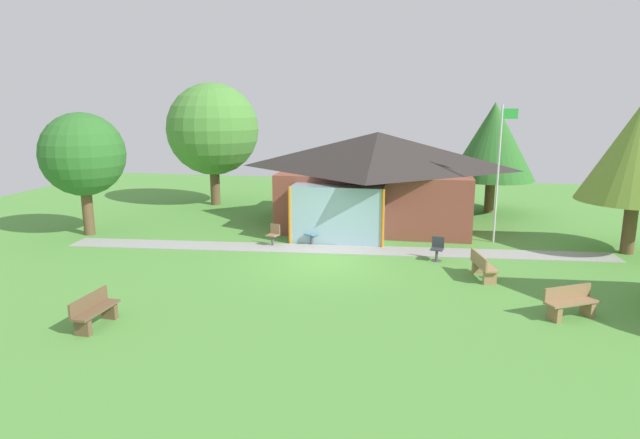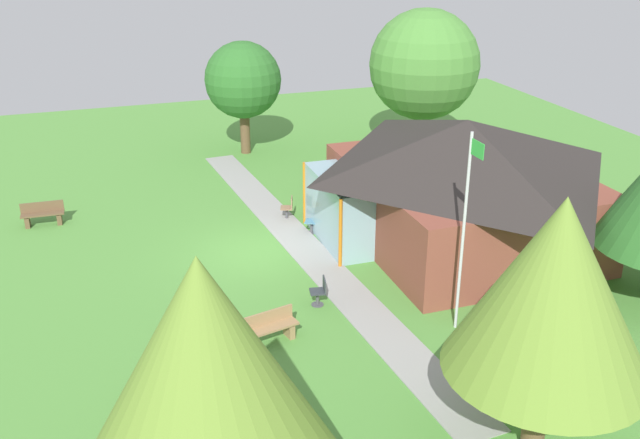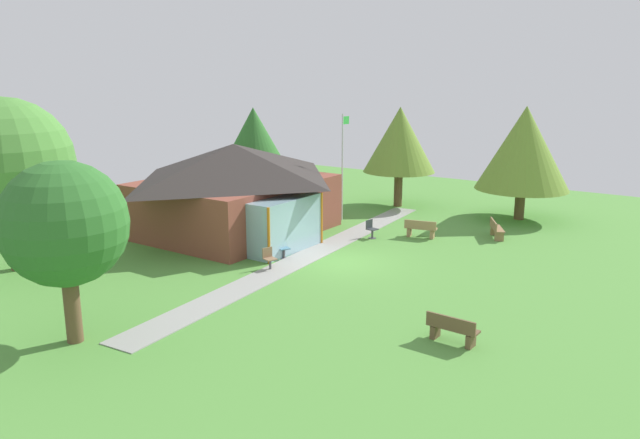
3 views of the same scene
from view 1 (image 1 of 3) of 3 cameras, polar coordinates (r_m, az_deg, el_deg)
name	(u,v)px [view 1 (image 1 of 3)]	position (r m, az deg, el deg)	size (l,w,h in m)	color
ground_plane	(326,262)	(19.55, 0.66, -4.48)	(44.00, 44.00, 0.00)	#54933D
pavilion	(376,176)	(25.55, 5.91, 4.54)	(9.34, 8.62, 4.29)	brown
footpath	(333,249)	(21.11, 1.43, -3.18)	(21.18, 1.30, 0.03)	#999993
flagpole	(499,168)	(22.85, 18.38, 5.17)	(0.64, 0.08, 5.55)	silver
bench_lawn_far_right	(571,303)	(15.97, 24.90, -8.00)	(1.52, 1.11, 0.84)	olive
bench_front_left	(94,312)	(15.11, -22.69, -8.95)	(0.50, 1.52, 0.84)	brown
bench_mid_right	(483,267)	(18.38, 16.78, -4.80)	(0.77, 1.56, 0.84)	#9E7A51
patio_chair_lawn_spare	(437,249)	(20.06, 12.26, -3.10)	(0.52, 0.52, 0.86)	#33383D
patio_chair_west	(273,235)	(21.72, -4.93, -1.69)	(0.56, 0.56, 0.86)	#8C6B4C
patio_chair_porch_left	(313,234)	(21.83, -0.76, -1.58)	(0.60, 0.60, 0.86)	teal
tree_behind_pavilion_right	(493,141)	(29.22, 17.80, 7.84)	(4.35, 4.35, 5.66)	brown
tree_east_hedge	(639,152)	(23.13, 30.58, 6.16)	(4.11, 4.11, 5.73)	brown
tree_behind_pavilion_left	(213,129)	(30.65, -11.24, 9.30)	(5.01, 5.01, 6.71)	brown
tree_west_hedge	(83,155)	(25.10, -23.75, 6.26)	(3.52, 3.52, 5.25)	brown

